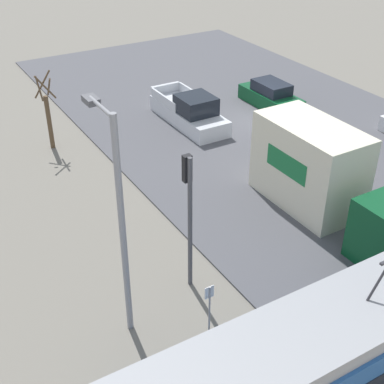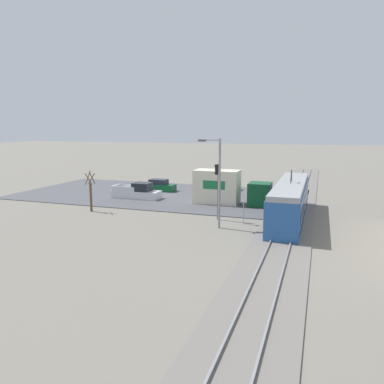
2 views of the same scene
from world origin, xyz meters
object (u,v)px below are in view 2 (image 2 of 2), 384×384
Objects in this scene: light_rail_tram at (290,201)px; pickup_truck at (137,192)px; street_tree at (91,193)px; sedan_car_0 at (224,185)px; street_lamp_near_crossing at (217,177)px; box_truck at (227,189)px; traffic_light_pole at (218,184)px; no_parking_sign at (244,210)px; sedan_car_1 at (159,186)px.

light_rail_tram is 2.71× the size of pickup_truck.
street_tree is at bearing -80.89° from light_rail_tram.
street_lamp_near_crossing is at bearing 12.40° from sedan_car_0.
traffic_light_pole is (7.17, 0.83, 1.55)m from box_truck.
street_tree is at bearing -8.83° from pickup_truck.
box_truck is 2.04× the size of street_tree.
box_truck is at bearing -156.58° from no_parking_sign.
traffic_light_pole reaches higher than street_tree.
traffic_light_pole is 2.41× the size of no_parking_sign.
light_rail_tram reaches higher than street_tree.
sedan_car_1 is at bearing -117.08° from box_truck.
pickup_truck is 16.38m from street_lamp_near_crossing.
pickup_truck reaches higher than sedan_car_0.
traffic_light_pole is at bearing -137.53° from sedan_car_1.
light_rail_tram is at bearing 34.70° from sedan_car_0.
sedan_car_1 is 1.08× the size of street_tree.
box_truck is 14.67m from street_tree.
sedan_car_1 is at bearing 173.57° from street_tree.
box_truck is 10.40m from street_lamp_near_crossing.
traffic_light_pole is 0.68× the size of street_lamp_near_crossing.
box_truck is (-4.85, -7.21, 0.07)m from light_rail_tram.
street_lamp_near_crossing reaches higher than traffic_light_pole.
light_rail_tram is at bearing 56.04° from box_truck.
box_truck reaches higher than no_parking_sign.
street_tree reaches higher than sedan_car_0.
street_lamp_near_crossing is at bearing 52.15° from pickup_truck.
sedan_car_0 is 8.98m from sedan_car_1.
sedan_car_0 is (-9.68, 8.33, -0.11)m from pickup_truck.
light_rail_tram reaches higher than pickup_truck.
light_rail_tram is 3.09× the size of traffic_light_pole.
street_lamp_near_crossing reaches higher than sedan_car_1.
no_parking_sign is (13.50, 14.24, 0.59)m from sedan_car_1.
traffic_light_pole is (12.68, 11.61, 2.63)m from sedan_car_1.
traffic_light_pole is 3.43m from no_parking_sign.
street_lamp_near_crossing reaches higher than light_rail_tram.
no_parking_sign is at bearing 72.84° from traffic_light_pole.
light_rail_tram is 19.76m from street_tree.
street_tree reaches higher than pickup_truck.
sedan_car_0 is at bearing 139.27° from pickup_truck.
pickup_truck is at bearing -40.73° from sedan_car_0.
traffic_light_pole is 13.24m from street_tree.
sedan_car_1 is 0.87× the size of traffic_light_pole.
street_tree is (7.83, -1.22, 1.09)m from pickup_truck.
street_lamp_near_crossing reaches higher than no_parking_sign.
sedan_car_0 is 1.97× the size of no_parking_sign.
light_rail_tram is 3.56× the size of sedan_car_1.
pickup_truck is 14.06m from traffic_light_pole.
light_rail_tram is 8.09m from street_lamp_near_crossing.
traffic_light_pole reaches higher than pickup_truck.
box_truck is 2.01× the size of sedan_car_0.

